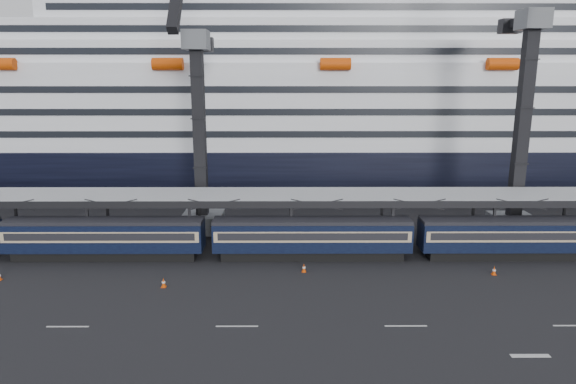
{
  "coord_description": "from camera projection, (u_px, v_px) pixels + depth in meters",
  "views": [
    {
      "loc": [
        -10.52,
        -37.33,
        17.41
      ],
      "look_at": [
        -10.32,
        10.0,
        6.58
      ],
      "focal_mm": 32.0,
      "sensor_mm": 36.0,
      "label": 1
    }
  ],
  "objects": [
    {
      "name": "ground",
      "position": [
        420.0,
        302.0,
        40.32
      ],
      "size": [
        260.0,
        260.0,
        0.0
      ],
      "primitive_type": "plane",
      "color": "black",
      "rests_on": "ground"
    },
    {
      "name": "lane_markings",
      "position": [
        557.0,
        334.0,
        35.25
      ],
      "size": [
        111.0,
        4.27,
        0.02
      ],
      "color": "beige",
      "rests_on": "ground"
    },
    {
      "name": "train",
      "position": [
        347.0,
        236.0,
        49.55
      ],
      "size": [
        133.05,
        3.0,
        4.05
      ],
      "color": "black",
      "rests_on": "ground"
    },
    {
      "name": "canopy",
      "position": [
        388.0,
        196.0,
        52.79
      ],
      "size": [
        130.0,
        6.25,
        5.53
      ],
      "color": "#A0A3A8",
      "rests_on": "ground"
    },
    {
      "name": "cruise_ship",
      "position": [
        344.0,
        107.0,
        82.39
      ],
      "size": [
        214.09,
        28.84,
        34.0
      ],
      "color": "black",
      "rests_on": "ground"
    },
    {
      "name": "crane_dark_near",
      "position": [
        199.0,
        127.0,
        55.7
      ],
      "size": [
        4.5,
        17.75,
        35.08
      ],
      "color": "#4F5257",
      "rests_on": "ground"
    },
    {
      "name": "crane_dark_mid",
      "position": [
        525.0,
        114.0,
        54.54
      ],
      "size": [
        4.5,
        18.24,
        39.64
      ],
      "color": "#4F5257",
      "rests_on": "ground"
    },
    {
      "name": "traffic_cone_c",
      "position": [
        164.0,
        282.0,
        43.0
      ],
      "size": [
        0.42,
        0.42,
        0.84
      ],
      "color": "#D64306",
      "rests_on": "ground"
    },
    {
      "name": "traffic_cone_d",
      "position": [
        304.0,
        268.0,
        46.33
      ],
      "size": [
        0.4,
        0.4,
        0.8
      ],
      "color": "#D64306",
      "rests_on": "ground"
    },
    {
      "name": "traffic_cone_e",
      "position": [
        494.0,
        270.0,
        45.68
      ],
      "size": [
        0.41,
        0.41,
        0.81
      ],
      "color": "#D64306",
      "rests_on": "ground"
    }
  ]
}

